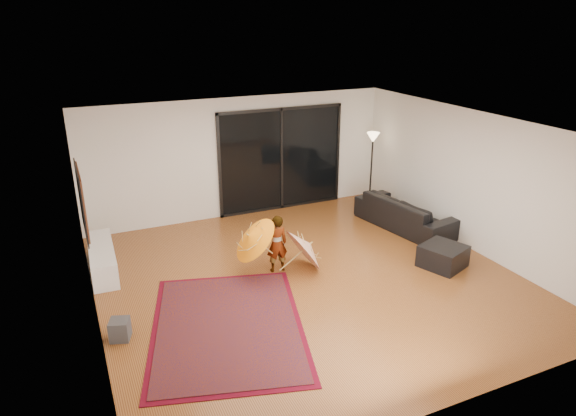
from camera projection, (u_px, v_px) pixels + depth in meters
floor at (308, 279)px, 9.03m from camera, size 7.00×7.00×0.00m
ceiling at (311, 127)px, 8.07m from camera, size 7.00×7.00×0.00m
wall_back at (240, 157)px, 11.53m from camera, size 7.00×0.00×7.00m
wall_front at (454, 311)px, 5.57m from camera, size 7.00×0.00×7.00m
wall_left at (87, 244)px, 7.20m from camera, size 0.00×7.00×7.00m
wall_right at (471, 181)px, 9.90m from camera, size 0.00×7.00×7.00m
sliding_door at (281, 159)px, 11.95m from camera, size 3.06×0.07×2.40m
painting at (82, 201)px, 7.96m from camera, size 0.04×1.28×1.08m
media_console at (102, 259)px, 9.25m from camera, size 0.48×1.71×0.47m
speaker at (120, 330)px, 7.32m from camera, size 0.34×0.34×0.31m
persian_rug at (228, 326)px, 7.66m from camera, size 2.97×3.59×0.02m
sofa at (405, 213)px, 11.09m from camera, size 1.29×2.44×0.68m
ottoman at (443, 256)px, 9.42m from camera, size 0.92×0.92×0.41m
floor_lamp at (372, 148)px, 12.17m from camera, size 0.30×0.30×1.77m
child at (277, 244)px, 9.15m from camera, size 0.40×0.28×1.07m
parasol_orange at (249, 240)px, 8.82m from camera, size 0.74×0.89×0.90m
parasol_white at (311, 243)px, 9.26m from camera, size 0.67×0.91×0.97m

